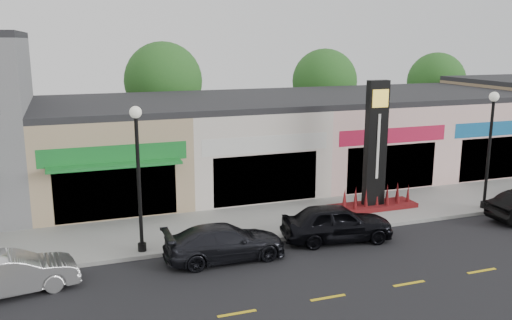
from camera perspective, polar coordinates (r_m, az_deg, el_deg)
The scene contains 16 objects.
ground at distance 21.43m, azimuth 11.14°, elevation -9.40°, with size 120.00×120.00×0.00m, color black.
sidewalk at distance 24.99m, azimuth 6.07°, elevation -5.82°, with size 52.00×4.30×0.15m, color gray.
curb at distance 23.10m, azimuth 8.49°, elevation -7.45°, with size 52.00×0.20×0.15m, color gray.
shop_beige at distance 29.04m, azimuth -15.51°, elevation 1.13°, with size 7.00×10.85×4.80m.
shop_cream at distance 30.32m, azimuth -2.21°, elevation 2.05°, with size 7.00×10.01×4.80m.
shop_pink_w at distance 33.05m, azimuth 9.46°, elevation 2.77°, with size 7.00×10.01×4.80m.
shop_pink_e at distance 36.93m, azimuth 19.03°, elevation 3.27°, with size 7.00×10.01×4.80m.
tree_rear_west at distance 37.14m, azimuth -9.73°, elevation 8.21°, with size 5.20×5.20×7.83m.
tree_rear_mid at distance 40.97m, azimuth 7.21°, elevation 8.21°, with size 4.80×4.80×7.29m.
tree_rear_east at distance 46.34m, azimuth 18.43°, elevation 7.85°, with size 4.60×4.60×6.94m.
lamp_west_near at distance 20.13m, azimuth -12.31°, elevation -0.50°, with size 0.44×0.44×5.47m.
lamp_east_near at distance 27.15m, azimuth 23.42°, elevation 2.09°, with size 0.44×0.44×5.47m.
pylon_sign at distance 25.68m, azimuth 12.38°, elevation -0.44°, with size 4.20×1.30×6.00m.
car_white_van at distance 19.20m, azimuth -24.32°, elevation -10.85°, with size 4.02×1.40×1.32m, color #BBBBBB.
car_dark_sedan at distance 20.12m, azimuth -3.29°, elevation -8.64°, with size 4.51×1.83×1.31m, color black.
car_black_sedan at distance 22.08m, azimuth 8.51°, elevation -6.53°, with size 4.44×1.78×1.51m, color black.
Camera 1 is at (-10.37, -16.99, 7.93)m, focal length 38.00 mm.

